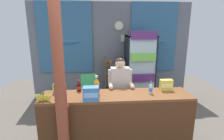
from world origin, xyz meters
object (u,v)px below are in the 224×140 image
object	(u,v)px
banana_bunch	(43,98)
shopkeeper	(120,86)
soda_bottle_orange_soda	(97,86)
snack_box_instant_noodle	(166,85)
soda_bottle_cola	(79,86)
bottle_shelf_rack	(113,78)
soda_bottle_water	(151,88)
stall_counter	(117,118)
timber_post	(60,88)
soda_bottle_lime_soda	(55,88)
drink_fridge	(140,64)
soda_bottle_grape_soda	(61,90)
plastic_lawn_chair	(89,89)
snack_box_biscuit	(91,94)

from	to	relation	value
banana_bunch	shopkeeper	bearing A→B (deg)	29.53
soda_bottle_orange_soda	snack_box_instant_noodle	world-z (taller)	soda_bottle_orange_soda
shopkeeper	soda_bottle_cola	bearing A→B (deg)	-158.50
banana_bunch	bottle_shelf_rack	bearing A→B (deg)	61.71
soda_bottle_orange_soda	bottle_shelf_rack	bearing A→B (deg)	77.97
soda_bottle_water	stall_counter	bearing A→B (deg)	-169.23
bottle_shelf_rack	shopkeeper	size ratio (longest dim) A/B	0.83
timber_post	shopkeeper	world-z (taller)	timber_post
timber_post	shopkeeper	size ratio (longest dim) A/B	1.73
timber_post	soda_bottle_orange_soda	size ratio (longest dim) A/B	7.95
soda_bottle_lime_soda	banana_bunch	size ratio (longest dim) A/B	0.83
stall_counter	soda_bottle_orange_soda	world-z (taller)	soda_bottle_orange_soda
drink_fridge	shopkeeper	world-z (taller)	drink_fridge
soda_bottle_lime_soda	snack_box_instant_noodle	xyz separation A→B (m)	(1.94, -0.01, 0.00)
timber_post	soda_bottle_grape_soda	size ratio (longest dim) A/B	11.35
banana_bunch	snack_box_instant_noodle	bearing A→B (deg)	9.40
soda_bottle_orange_soda	soda_bottle_cola	distance (m)	0.36
stall_counter	drink_fridge	distance (m)	2.19
plastic_lawn_chair	soda_bottle_water	distance (m)	2.08
soda_bottle_water	soda_bottle_grape_soda	bearing A→B (deg)	179.51
soda_bottle_orange_soda	snack_box_biscuit	world-z (taller)	soda_bottle_orange_soda
timber_post	bottle_shelf_rack	bearing A→B (deg)	69.35
timber_post	soda_bottle_water	world-z (taller)	timber_post
timber_post	soda_bottle_orange_soda	world-z (taller)	timber_post
shopkeeper	soda_bottle_lime_soda	distance (m)	1.22
stall_counter	drink_fridge	bearing A→B (deg)	67.29
shopkeeper	snack_box_instant_noodle	xyz separation A→B (m)	(0.78, -0.37, 0.13)
plastic_lawn_chair	soda_bottle_water	bearing A→B (deg)	-55.49
soda_bottle_orange_soda	stall_counter	bearing A→B (deg)	-22.77
soda_bottle_lime_soda	soda_bottle_orange_soda	bearing A→B (deg)	-9.26
drink_fridge	soda_bottle_water	world-z (taller)	drink_fridge
drink_fridge	snack_box_instant_noodle	size ratio (longest dim) A/B	9.12
soda_bottle_cola	timber_post	bearing A→B (deg)	-107.44
soda_bottle_grape_soda	timber_post	bearing A→B (deg)	-79.63
soda_bottle_grape_soda	snack_box_instant_noodle	distance (m)	1.81
soda_bottle_orange_soda	plastic_lawn_chair	bearing A→B (deg)	97.72
bottle_shelf_rack	snack_box_instant_noodle	bearing A→B (deg)	-68.33
banana_bunch	soda_bottle_water	bearing A→B (deg)	6.68
drink_fridge	soda_bottle_cola	world-z (taller)	drink_fridge
bottle_shelf_rack	banana_bunch	world-z (taller)	bottle_shelf_rack
stall_counter	shopkeeper	bearing A→B (deg)	79.38
plastic_lawn_chair	drink_fridge	bearing A→B (deg)	8.89
shopkeeper	soda_bottle_grape_soda	distance (m)	1.15
timber_post	banana_bunch	world-z (taller)	timber_post
drink_fridge	bottle_shelf_rack	world-z (taller)	drink_fridge
soda_bottle_water	soda_bottle_cola	world-z (taller)	soda_bottle_water
snack_box_instant_noodle	banana_bunch	size ratio (longest dim) A/B	0.79
bottle_shelf_rack	soda_bottle_cola	world-z (taller)	bottle_shelf_rack
plastic_lawn_chair	soda_bottle_cola	bearing A→B (deg)	-93.71
drink_fridge	soda_bottle_orange_soda	world-z (taller)	drink_fridge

